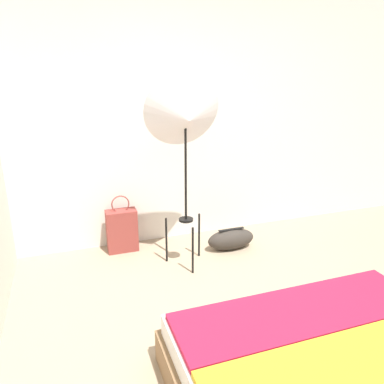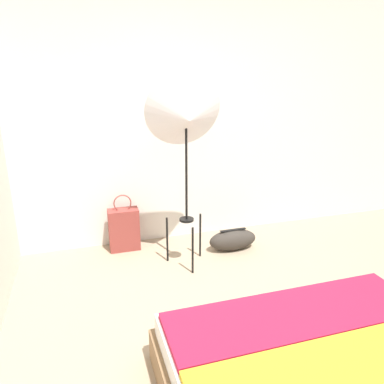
# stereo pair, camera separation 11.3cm
# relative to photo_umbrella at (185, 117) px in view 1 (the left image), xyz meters

# --- Properties ---
(ground_plane) EXTENTS (14.00, 14.00, 0.00)m
(ground_plane) POSITION_rel_photo_umbrella_xyz_m (0.22, -1.50, -1.42)
(ground_plane) COLOR gray
(wall_back) EXTENTS (8.00, 0.05, 2.60)m
(wall_back) POSITION_rel_photo_umbrella_xyz_m (0.22, 0.66, -0.12)
(wall_back) COLOR silver
(wall_back) RESTS_ON ground_plane
(photo_umbrella) EXTENTS (0.70, 0.43, 1.80)m
(photo_umbrella) POSITION_rel_photo_umbrella_xyz_m (0.00, 0.00, 0.00)
(photo_umbrella) COLOR black
(photo_umbrella) RESTS_ON ground_plane
(tote_bag) EXTENTS (0.31, 0.16, 0.61)m
(tote_bag) POSITION_rel_photo_umbrella_xyz_m (-0.54, 0.48, -1.20)
(tote_bag) COLOR brown
(tote_bag) RESTS_ON ground_plane
(duffel_bag) EXTENTS (0.51, 0.22, 0.23)m
(duffel_bag) POSITION_rel_photo_umbrella_xyz_m (0.54, 0.14, -1.31)
(duffel_bag) COLOR #332D28
(duffel_bag) RESTS_ON ground_plane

